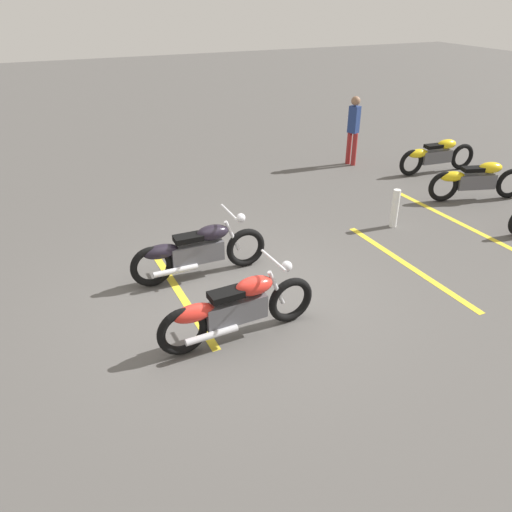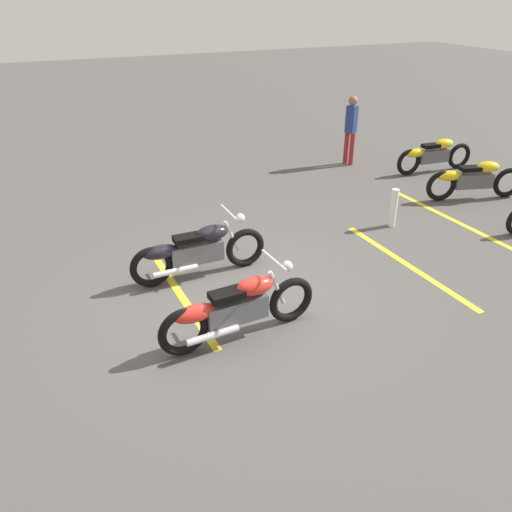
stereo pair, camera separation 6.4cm
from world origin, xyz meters
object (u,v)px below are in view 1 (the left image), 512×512
Objects in this scene: motorcycle_row_center at (476,180)px; bystander_near_row at (353,127)px; motorcycle_bright_foreground at (235,308)px; bollard_post at (395,208)px; motorcycle_row_right at (436,155)px; motorcycle_dark_foreground at (197,250)px.

motorcycle_row_center is 1.24× the size of bystander_near_row.
bollard_post is at bearing 22.93° from motorcycle_bright_foreground.
motorcycle_row_right is at bearing -64.24° from bystander_near_row.
bystander_near_row is 3.93m from bollard_post.
motorcycle_row_center is (6.53, 2.53, -0.01)m from motorcycle_bright_foreground.
motorcycle_bright_foreground reaches higher than motorcycle_row_center.
bollard_post is at bearing -153.15° from motorcycle_row_center.
motorcycle_row_center is 2.86× the size of bollard_post.
bystander_near_row reaches higher than motorcycle_bright_foreground.
motorcycle_bright_foreground is 1.29× the size of bystander_near_row.
bystander_near_row is at bearing 69.25° from bollard_post.
motorcycle_dark_foreground is 6.54m from motorcycle_row_center.
bollard_post is (-2.92, -2.25, -0.07)m from motorcycle_row_right.
bollard_post is (-1.38, -3.63, -0.59)m from bystander_near_row.
motorcycle_bright_foreground is 7.91m from bystander_near_row.
motorcycle_row_center is 1.85m from motorcycle_row_right.
motorcycle_dark_foreground is 1.04× the size of motorcycle_row_center.
bystander_near_row is at bearing 142.08° from motorcycle_row_right.
motorcycle_dark_foreground is 7.43m from motorcycle_row_right.
bystander_near_row is (-1.07, 3.17, 0.51)m from motorcycle_row_center.
motorcycle_dark_foreground reaches higher than bollard_post.
motorcycle_dark_foreground is 1.04× the size of motorcycle_row_right.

